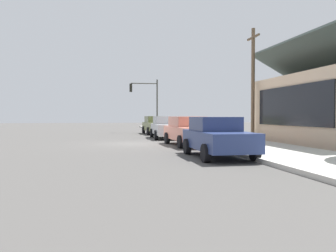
# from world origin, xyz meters

# --- Properties ---
(ground_plane) EXTENTS (120.00, 120.00, 0.00)m
(ground_plane) POSITION_xyz_m (0.00, 0.00, 0.00)
(ground_plane) COLOR #4C4947
(sidewalk_curb) EXTENTS (60.00, 4.20, 0.16)m
(sidewalk_curb) POSITION_xyz_m (0.00, 5.60, 0.08)
(sidewalk_curb) COLOR beige
(sidewalk_curb) RESTS_ON ground
(car_olive) EXTENTS (4.62, 2.00, 1.59)m
(car_olive) POSITION_xyz_m (-10.43, 2.85, 0.81)
(car_olive) COLOR olive
(car_olive) RESTS_ON ground
(car_silver) EXTENTS (4.69, 2.06, 1.59)m
(car_silver) POSITION_xyz_m (-4.34, 2.67, 0.81)
(car_silver) COLOR silver
(car_silver) RESTS_ON ground
(car_coral) EXTENTS (4.89, 2.16, 1.59)m
(car_coral) POSITION_xyz_m (1.74, 2.85, 0.82)
(car_coral) COLOR #EA8C75
(car_coral) RESTS_ON ground
(car_navy) EXTENTS (4.33, 2.07, 1.59)m
(car_navy) POSITION_xyz_m (7.30, 2.63, 0.81)
(car_navy) COLOR navy
(car_navy) RESTS_ON ground
(traffic_light_main) EXTENTS (0.37, 2.79, 5.20)m
(traffic_light_main) POSITION_xyz_m (-14.05, 2.54, 3.49)
(traffic_light_main) COLOR #383833
(traffic_light_main) RESTS_ON ground
(utility_pole_wooden) EXTENTS (1.80, 0.24, 7.50)m
(utility_pole_wooden) POSITION_xyz_m (-1.78, 8.20, 3.93)
(utility_pole_wooden) COLOR brown
(utility_pole_wooden) RESTS_ON ground
(fire_hydrant_red) EXTENTS (0.22, 0.22, 0.71)m
(fire_hydrant_red) POSITION_xyz_m (-4.29, 4.20, 0.50)
(fire_hydrant_red) COLOR red
(fire_hydrant_red) RESTS_ON sidewalk_curb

